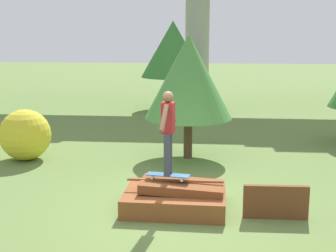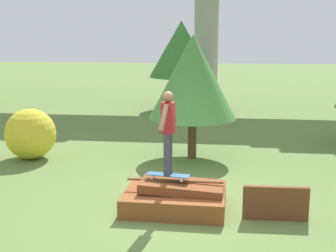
% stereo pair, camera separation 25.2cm
% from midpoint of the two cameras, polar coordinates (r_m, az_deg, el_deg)
% --- Properties ---
extents(ground_plane, '(80.00, 80.00, 0.00)m').
position_cam_midpoint_polar(ground_plane, '(8.94, 0.04, -10.02)').
color(ground_plane, olive).
extents(scrap_pile, '(1.91, 1.45, 0.57)m').
position_cam_midpoint_polar(scrap_pile, '(8.85, 0.19, -8.69)').
color(scrap_pile, brown).
rests_on(scrap_pile, ground_plane).
extents(scrap_plank_loose, '(1.15, 0.12, 0.61)m').
position_cam_midpoint_polar(scrap_plank_loose, '(8.57, 12.17, -9.07)').
color(scrap_plank_loose, brown).
rests_on(scrap_plank_loose, ground_plane).
extents(skateboard, '(0.83, 0.34, 0.09)m').
position_cam_midpoint_polar(skateboard, '(8.75, -0.83, -6.02)').
color(skateboard, '#23517F').
rests_on(skateboard, scrap_pile).
extents(skater, '(0.25, 1.05, 1.56)m').
position_cam_midpoint_polar(skater, '(8.52, -0.85, -0.20)').
color(skater, '#383D4C').
rests_on(skater, skateboard).
extents(tree_behind_left, '(2.68, 2.68, 3.69)m').
position_cam_midpoint_polar(tree_behind_left, '(19.69, 0.24, 9.34)').
color(tree_behind_left, brown).
rests_on(tree_behind_left, ground_plane).
extents(tree_behind_right, '(2.25, 2.25, 3.20)m').
position_cam_midpoint_polar(tree_behind_right, '(11.95, 1.91, 5.99)').
color(tree_behind_right, '#4C3823').
rests_on(tree_behind_right, ground_plane).
extents(bush_yellow_flowering, '(1.31, 1.31, 1.31)m').
position_cam_midpoint_polar(bush_yellow_flowering, '(12.60, -17.56, -1.04)').
color(bush_yellow_flowering, gold).
rests_on(bush_yellow_flowering, ground_plane).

